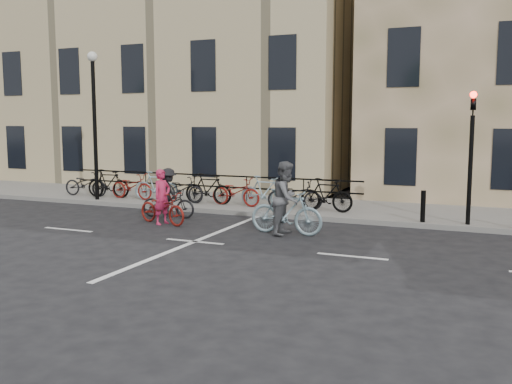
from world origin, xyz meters
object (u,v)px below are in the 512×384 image
at_px(cyclist_pink, 162,205).
at_px(cyclist_grey, 286,205).
at_px(traffic_light, 472,141).
at_px(cyclist_dark, 168,198).
at_px(lamp_post, 94,107).

distance_m(cyclist_pink, cyclist_grey, 3.86).
height_order(traffic_light, cyclist_dark, traffic_light).
height_order(lamp_post, cyclist_pink, lamp_post).
xyz_separation_m(lamp_post, cyclist_dark, (4.00, -1.59, -2.88)).
bearing_deg(lamp_post, cyclist_pink, -30.56).
distance_m(cyclist_grey, cyclist_dark, 4.42).
height_order(cyclist_pink, cyclist_grey, cyclist_grey).
height_order(traffic_light, cyclist_grey, traffic_light).
distance_m(traffic_light, cyclist_grey, 5.37).
bearing_deg(cyclist_grey, lamp_post, 73.99).
bearing_deg(cyclist_pink, cyclist_dark, 38.26).
bearing_deg(cyclist_pink, cyclist_grey, -74.98).
relative_size(cyclist_pink, cyclist_dark, 1.06).
xyz_separation_m(lamp_post, cyclist_pink, (4.44, -2.62, -2.93)).
distance_m(cyclist_pink, cyclist_dark, 1.12).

